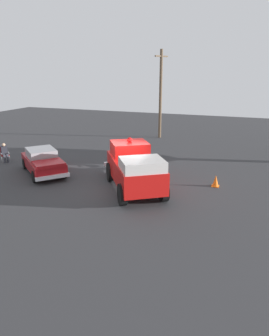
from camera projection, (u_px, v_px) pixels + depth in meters
ground_plane at (123, 187)px, 17.06m from camera, size 60.00×60.00×0.00m
vintage_fire_truck at (133, 167)px, 16.47m from camera, size 5.13×6.15×2.59m
classic_hot_rod at (43, 162)px, 19.05m from camera, size 4.51×4.25×1.46m
lawn_chair_near_truck at (5, 153)px, 21.63m from camera, size 0.69×0.69×1.02m
lawn_chair_by_car at (123, 158)px, 20.39m from camera, size 0.69×0.69×1.02m
spectator_seated at (5, 152)px, 21.49m from camera, size 0.65×0.62×1.29m
utility_pole at (161, 93)px, 28.38m from camera, size 0.76×1.62×7.80m
traffic_cone at (216, 181)px, 17.01m from camera, size 0.40×0.40×0.64m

